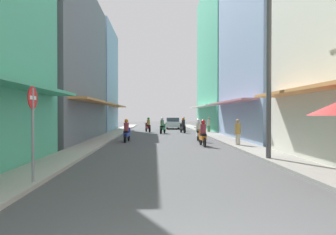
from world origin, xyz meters
TOP-DOWN VIEW (x-y plane):
  - ground_plane at (0.00, 19.92)m, footprint 105.24×105.24m
  - sidewalk_left at (-4.53, 19.92)m, footprint 1.59×55.84m
  - sidewalk_right at (4.53, 19.92)m, footprint 1.59×55.84m
  - building_left_mid at (-8.32, 18.88)m, footprint 7.05×13.09m
  - building_left_far at (-8.32, 30.64)m, footprint 7.05×8.74m
  - building_right_mid at (8.32, 18.90)m, footprint 7.05×11.52m
  - building_right_far at (8.32, 32.12)m, footprint 7.05×13.80m
  - motorbike_black at (2.18, 27.05)m, footprint 0.62×1.79m
  - motorbike_maroon at (-1.40, 28.48)m, footprint 0.73×1.75m
  - motorbike_blue at (-2.61, 17.64)m, footprint 0.55×1.81m
  - motorbike_green at (0.10, 26.16)m, footprint 0.73×1.75m
  - motorbike_silver at (2.57, 30.62)m, footprint 0.55×1.81m
  - motorbike_white at (2.39, 17.63)m, footprint 0.55×1.81m
  - motorbike_orange at (2.19, 14.59)m, footprint 0.55×1.81m
  - parked_car at (1.69, 35.58)m, footprint 2.05×4.22m
  - pedestrian_far at (4.78, 26.79)m, footprint 0.34×0.34m
  - pedestrian_crossing at (4.18, 14.11)m, footprint 0.34×0.34m
  - utility_pole at (3.98, 8.89)m, footprint 0.20×1.20m
  - street_sign_no_entry at (-3.88, 4.89)m, footprint 0.07×0.60m

SIDE VIEW (x-z plane):
  - ground_plane at x=0.00m, z-range 0.00..0.00m
  - sidewalk_left at x=-4.53m, z-range 0.00..0.12m
  - sidewalk_right at x=4.53m, z-range 0.00..0.12m
  - motorbike_black at x=2.18m, z-range -0.09..1.49m
  - motorbike_maroon at x=-1.40m, z-range -0.09..1.49m
  - motorbike_blue at x=-2.61m, z-range -0.09..1.49m
  - motorbike_green at x=0.10m, z-range -0.09..1.49m
  - motorbike_silver at x=2.57m, z-range -0.09..1.49m
  - motorbike_white at x=2.39m, z-range -0.09..1.49m
  - motorbike_orange at x=2.19m, z-range -0.09..1.49m
  - parked_car at x=1.69m, z-range 0.01..1.46m
  - pedestrian_far at x=4.78m, z-range 0.00..1.61m
  - pedestrian_crossing at x=4.18m, z-range 0.00..1.63m
  - street_sign_no_entry at x=-3.88m, z-range 0.39..3.04m
  - utility_pole at x=3.98m, z-range 0.08..7.80m
  - building_left_mid at x=-8.32m, z-range 0.00..11.11m
  - building_left_far at x=-8.32m, z-range -0.01..11.51m
  - building_right_mid at x=8.32m, z-range -0.01..13.01m
  - building_right_far at x=8.32m, z-range -0.01..17.06m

